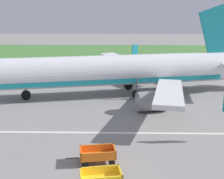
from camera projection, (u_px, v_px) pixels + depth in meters
The scene contains 5 objects.
grass_strip at pixel (113, 52), 73.44m from camera, with size 220.00×28.00×0.06m, color #477A38.
apron_stripe at pixel (104, 133), 26.56m from camera, with size 120.00×0.36×0.01m, color silver.
airplane at pixel (121, 71), 37.35m from camera, with size 37.43×30.26×11.34m.
baggage_cart_third_in_row at pixel (101, 178), 18.40m from camera, with size 3.62×1.81×1.07m.
baggage_cart_fourth_in_row at pixel (97, 155), 21.38m from camera, with size 3.62×1.77×1.07m.
Camera 1 is at (1.20, -14.60, 10.68)m, focal length 48.62 mm.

